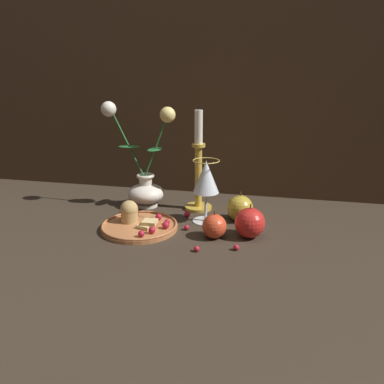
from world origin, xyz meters
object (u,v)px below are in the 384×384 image
at_px(vase, 145,179).
at_px(apple_near_glass, 214,226).
at_px(wine_glass, 206,179).
at_px(candlestick, 198,172).
at_px(plate_with_pastries, 138,223).
at_px(apple_beside_vase, 240,208).
at_px(apple_at_table_edge, 250,223).

distance_m(vase, apple_near_glass, 0.33).
bearing_deg(vase, wine_glass, -22.30).
bearing_deg(candlestick, plate_with_pastries, -124.95).
bearing_deg(apple_near_glass, vase, 142.78).
relative_size(plate_with_pastries, candlestick, 0.66).
relative_size(wine_glass, apple_near_glass, 2.39).
xyz_separation_m(plate_with_pastries, apple_beside_vase, (0.27, 0.12, 0.02)).
bearing_deg(plate_with_pastries, apple_near_glass, -4.43).
bearing_deg(vase, apple_at_table_edge, -26.35).
bearing_deg(apple_at_table_edge, apple_beside_vase, 107.87).
distance_m(apple_near_glass, apple_at_table_edge, 0.09).
bearing_deg(vase, apple_near_glass, -37.22).
bearing_deg(apple_beside_vase, wine_glass, -163.92).
distance_m(wine_glass, apple_beside_vase, 0.13).
distance_m(apple_beside_vase, apple_at_table_edge, 0.12).
relative_size(apple_beside_vase, apple_near_glass, 1.15).
xyz_separation_m(wine_glass, candlestick, (-0.04, 0.10, -0.01)).
bearing_deg(candlestick, vase, -176.39).
height_order(wine_glass, candlestick, candlestick).
distance_m(plate_with_pastries, wine_glass, 0.23).
distance_m(apple_beside_vase, apple_near_glass, 0.15).
bearing_deg(wine_glass, vase, 157.70).
relative_size(vase, wine_glass, 1.82).
height_order(vase, apple_near_glass, vase).
distance_m(candlestick, apple_at_table_edge, 0.27).
distance_m(candlestick, apple_beside_vase, 0.18).
relative_size(vase, apple_near_glass, 4.36).
distance_m(vase, apple_at_table_edge, 0.39).
xyz_separation_m(candlestick, apple_beside_vase, (0.14, -0.07, -0.08)).
distance_m(wine_glass, apple_near_glass, 0.15).
xyz_separation_m(wine_glass, apple_beside_vase, (0.10, 0.03, -0.09)).
height_order(plate_with_pastries, apple_near_glass, apple_near_glass).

